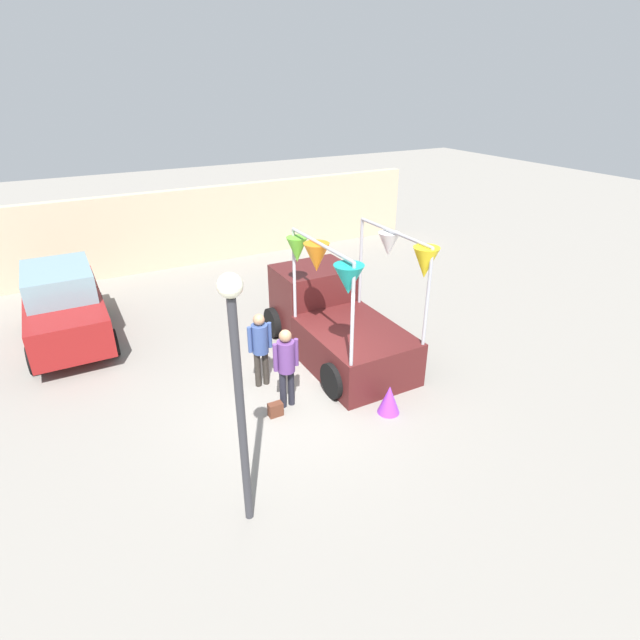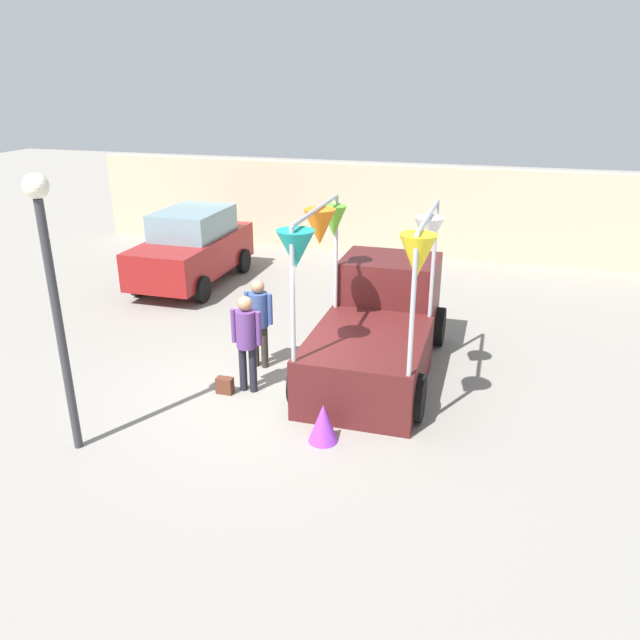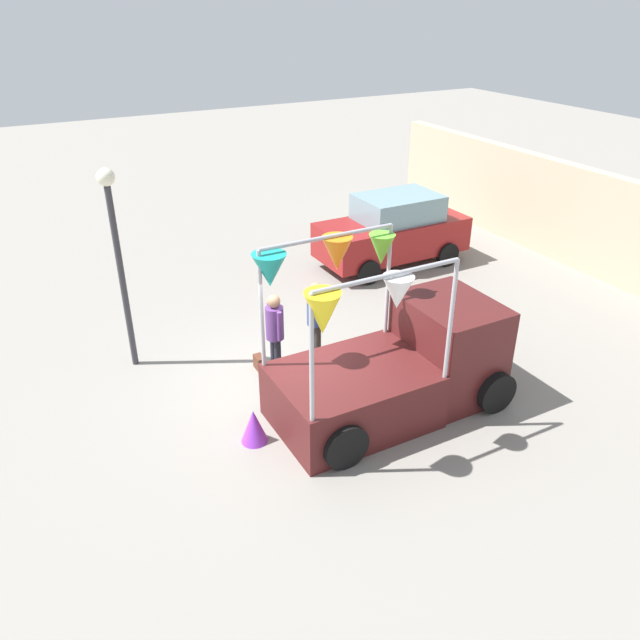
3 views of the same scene
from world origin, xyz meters
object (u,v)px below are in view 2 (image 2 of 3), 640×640
object	(u,v)px
street_lamp	(51,279)
vendor_truck	(378,322)
folded_kite_bundle_violet	(323,423)
person_customer	(246,335)
parked_car	(193,247)
person_vendor	(259,315)
handbag	(225,385)

from	to	relation	value
street_lamp	vendor_truck	bearing A→B (deg)	46.67
street_lamp	folded_kite_bundle_violet	size ratio (longest dim) A/B	6.51
person_customer	folded_kite_bundle_violet	distance (m)	2.15
parked_car	street_lamp	world-z (taller)	street_lamp
parked_car	person_vendor	world-z (taller)	parked_car
street_lamp	handbag	bearing A→B (deg)	57.06
parked_car	handbag	distance (m)	6.27
person_customer	street_lamp	xyz separation A→B (m)	(-1.71, -2.30, 1.52)
person_vendor	folded_kite_bundle_violet	bearing A→B (deg)	-49.35
folded_kite_bundle_violet	person_vendor	bearing A→B (deg)	130.65
person_customer	person_vendor	bearing A→B (deg)	99.29
vendor_truck	person_customer	world-z (taller)	vendor_truck
person_customer	street_lamp	bearing A→B (deg)	-126.64
vendor_truck	person_customer	size ratio (longest dim) A/B	2.44
folded_kite_bundle_violet	vendor_truck	bearing A→B (deg)	84.54
vendor_truck	handbag	world-z (taller)	vendor_truck
vendor_truck	folded_kite_bundle_violet	bearing A→B (deg)	-95.46
parked_car	folded_kite_bundle_violet	xyz separation A→B (m)	(5.24, -6.26, -0.64)
person_vendor	folded_kite_bundle_violet	size ratio (longest dim) A/B	2.78
street_lamp	person_customer	bearing A→B (deg)	53.36
handbag	street_lamp	world-z (taller)	street_lamp
parked_car	person_vendor	bearing A→B (deg)	-50.46
handbag	person_customer	bearing A→B (deg)	29.74
person_vendor	street_lamp	xyz separation A→B (m)	(-1.56, -3.24, 1.54)
person_vendor	person_customer	bearing A→B (deg)	-80.71
handbag	folded_kite_bundle_violet	distance (m)	2.23
street_lamp	folded_kite_bundle_violet	distance (m)	4.20
person_customer	street_lamp	distance (m)	3.24
handbag	folded_kite_bundle_violet	size ratio (longest dim) A/B	0.47
parked_car	person_vendor	xyz separation A→B (m)	(3.44, -4.16, 0.06)
parked_car	street_lamp	xyz separation A→B (m)	(1.88, -7.40, 1.61)
person_customer	person_vendor	distance (m)	0.95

